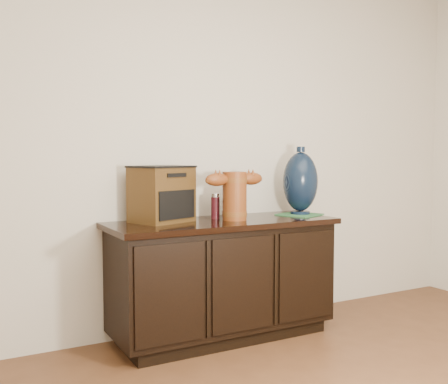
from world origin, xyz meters
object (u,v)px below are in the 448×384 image
tv_radio (162,194)px  spray_can (215,206)px  sideboard (223,278)px  terracotta_vessel (235,193)px  lamp_base (300,182)px

tv_radio → spray_can: tv_radio is taller
sideboard → tv_radio: tv_radio is taller
sideboard → terracotta_vessel: (0.07, -0.02, 0.54)m
terracotta_vessel → lamp_base: size_ratio=0.94×
sideboard → tv_radio: 0.66m
lamp_base → spray_can: 0.64m
terracotta_vessel → spray_can: terracotta_vessel is taller
sideboard → tv_radio: (-0.37, 0.11, 0.54)m
tv_radio → lamp_base: 0.98m
sideboard → tv_radio: size_ratio=3.48×
terracotta_vessel → tv_radio: bearing=157.9°
terracotta_vessel → spray_can: (-0.08, 0.11, -0.09)m
sideboard → spray_can: 0.46m
sideboard → terracotta_vessel: 0.55m
lamp_base → spray_can: lamp_base is taller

